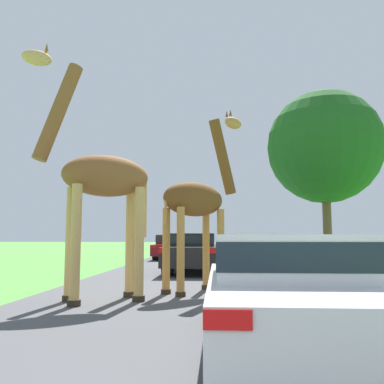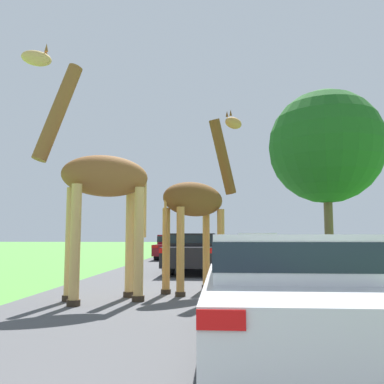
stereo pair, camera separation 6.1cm
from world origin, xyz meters
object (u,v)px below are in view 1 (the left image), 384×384
object	(u,v)px
giraffe_companion	(100,183)
car_queue_left	(192,251)
giraffe_near_road	(199,202)
car_far_ahead	(244,244)
car_verge_right	(255,247)
car_lead_maroon	(288,287)
car_queue_right	(174,246)
tree_centre_back	(325,147)

from	to	relation	value
giraffe_companion	car_queue_left	size ratio (longest dim) A/B	1.08
giraffe_near_road	car_far_ahead	world-z (taller)	giraffe_near_road
car_queue_left	giraffe_companion	bearing A→B (deg)	-101.97
car_queue_left	giraffe_near_road	bearing A→B (deg)	-84.67
giraffe_companion	car_queue_left	world-z (taller)	giraffe_companion
car_queue_left	car_verge_right	distance (m)	5.55
car_lead_maroon	car_queue_left	xyz separation A→B (m)	(-1.73, 9.89, 0.04)
car_queue_left	car_far_ahead	size ratio (longest dim) A/B	1.12
car_lead_maroon	car_far_ahead	distance (m)	21.13
giraffe_companion	car_lead_maroon	bearing A→B (deg)	-163.73
giraffe_companion	car_lead_maroon	xyz separation A→B (m)	(3.16, -3.13, -1.65)
car_lead_maroon	car_queue_right	world-z (taller)	car_queue_right
car_queue_right	car_verge_right	world-z (taller)	car_verge_right
giraffe_companion	giraffe_near_road	bearing A→B (deg)	-80.92
car_lead_maroon	car_queue_right	size ratio (longest dim) A/B	0.92
giraffe_companion	car_queue_right	distance (m)	14.86
car_lead_maroon	car_verge_right	xyz separation A→B (m)	(0.96, 14.74, 0.05)
car_queue_right	giraffe_companion	bearing A→B (deg)	-89.62
giraffe_companion	car_lead_maroon	size ratio (longest dim) A/B	1.20
giraffe_near_road	car_queue_right	bearing A→B (deg)	144.10
giraffe_companion	car_queue_left	distance (m)	7.10
giraffe_companion	car_queue_right	bearing A→B (deg)	-28.70
car_lead_maroon	tree_centre_back	bearing A→B (deg)	73.24
car_queue_right	car_queue_left	size ratio (longest dim) A/B	0.97
car_queue_left	car_far_ahead	world-z (taller)	car_queue_left
giraffe_companion	car_far_ahead	bearing A→B (deg)	-41.64
giraffe_near_road	giraffe_companion	bearing A→B (deg)	-96.41
giraffe_companion	car_far_ahead	xyz separation A→B (m)	(4.01, 17.98, -1.62)
car_verge_right	car_far_ahead	bearing A→B (deg)	91.07
giraffe_near_road	car_verge_right	xyz separation A→B (m)	(2.20, 10.10, -1.32)
car_verge_right	tree_centre_back	size ratio (longest dim) A/B	0.63
giraffe_companion	tree_centre_back	size ratio (longest dim) A/B	0.67
car_far_ahead	tree_centre_back	distance (m)	9.95
car_lead_maroon	giraffe_companion	bearing A→B (deg)	135.35
car_queue_right	car_far_ahead	size ratio (longest dim) A/B	1.08
giraffe_companion	car_far_ahead	distance (m)	18.50
giraffe_companion	car_lead_maroon	distance (m)	4.74
car_lead_maroon	car_verge_right	size ratio (longest dim) A/B	0.89
car_far_ahead	car_queue_right	bearing A→B (deg)	-141.93
car_far_ahead	car_queue_left	bearing A→B (deg)	-102.91
car_lead_maroon	car_verge_right	distance (m)	14.77
giraffe_near_road	car_queue_left	xyz separation A→B (m)	(-0.49, 5.25, -1.33)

